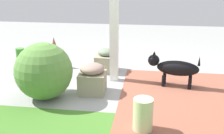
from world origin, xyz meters
The scene contains 10 objects.
ground_plane centered at (0.00, 0.00, 0.00)m, with size 12.00×12.00×0.00m, color #989996.
brick_path centered at (-0.86, 0.46, 0.01)m, with size 1.80×2.40×0.02m, color #90523E.
porch_pillar centered at (0.23, -0.22, 1.11)m, with size 0.14×0.14×2.23m, color white.
stone_planter_nearest centered at (0.45, -0.68, 0.20)m, with size 0.39×0.46×0.44m.
stone_planter_mid centered at (0.49, 0.36, 0.23)m, with size 0.42×0.43×0.47m.
round_shrub centered at (1.14, 0.66, 0.42)m, with size 0.84×0.84×0.84m, color #57863C.
terracotta_pot_spiky centered at (1.50, -0.79, 0.28)m, with size 0.25×0.25×0.60m.
terracotta_pot_tall centered at (1.76, 0.10, 0.21)m, with size 0.25×0.25×0.59m.
dog centered at (-0.76, -0.05, 0.33)m, with size 0.83×0.32×0.57m.
ceramic_urn centered at (-0.32, 1.37, 0.20)m, with size 0.23×0.23×0.40m, color beige.
Camera 1 is at (-0.37, 4.19, 1.72)m, focal length 43.70 mm.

